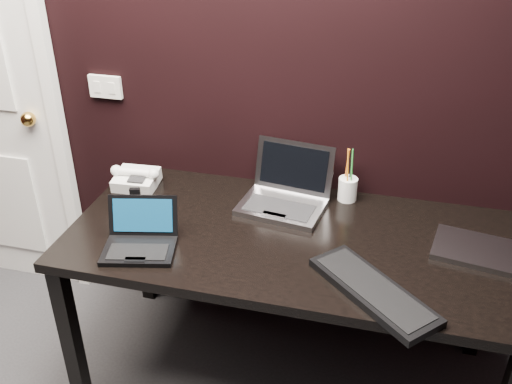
% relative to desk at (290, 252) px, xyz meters
% --- Properties ---
extents(wall_back, '(4.00, 0.00, 4.00)m').
position_rel_desk_xyz_m(wall_back, '(-0.30, 0.40, 0.64)').
color(wall_back, black).
rests_on(wall_back, ground).
extents(wall_switch, '(0.15, 0.02, 0.10)m').
position_rel_desk_xyz_m(wall_switch, '(-0.92, 0.39, 0.46)').
color(wall_switch, silver).
rests_on(wall_switch, wall_back).
extents(desk, '(1.70, 0.80, 0.74)m').
position_rel_desk_xyz_m(desk, '(0.00, 0.00, 0.00)').
color(desk, black).
rests_on(desk, ground).
extents(netbook, '(0.30, 0.28, 0.17)m').
position_rel_desk_xyz_m(netbook, '(-0.52, -0.21, 0.11)').
color(netbook, black).
rests_on(netbook, desk).
extents(silver_laptop, '(0.37, 0.35, 0.23)m').
position_rel_desk_xyz_m(silver_laptop, '(-0.07, 0.22, 0.12)').
color(silver_laptop, '#A4A4AA').
rests_on(silver_laptop, desk).
extents(ext_keyboard, '(0.46, 0.44, 0.03)m').
position_rel_desk_xyz_m(ext_keyboard, '(0.33, -0.27, 0.09)').
color(ext_keyboard, black).
rests_on(ext_keyboard, desk).
extents(closed_laptop, '(0.34, 0.27, 0.02)m').
position_rel_desk_xyz_m(closed_laptop, '(0.68, 0.06, 0.09)').
color(closed_laptop, gray).
rests_on(closed_laptop, desk).
extents(desk_phone, '(0.22, 0.18, 0.11)m').
position_rel_desk_xyz_m(desk_phone, '(-0.73, 0.21, 0.12)').
color(desk_phone, silver).
rests_on(desk_phone, desk).
extents(mobile_phone, '(0.06, 0.05, 0.09)m').
position_rel_desk_xyz_m(mobile_phone, '(-0.66, 0.04, 0.11)').
color(mobile_phone, black).
rests_on(mobile_phone, desk).
extents(pen_cup, '(0.09, 0.09, 0.23)m').
position_rel_desk_xyz_m(pen_cup, '(0.18, 0.33, 0.13)').
color(pen_cup, white).
rests_on(pen_cup, desk).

